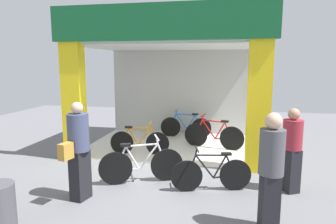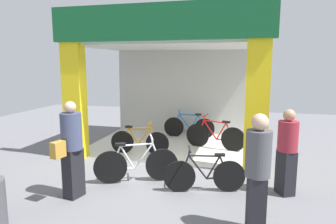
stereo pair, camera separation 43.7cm
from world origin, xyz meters
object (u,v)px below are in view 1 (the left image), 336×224
Objects in this scene: bicycle_inside_1 at (139,142)px; pedestrian_1 at (271,171)px; bicycle_inside_0 at (214,135)px; bicycle_parked_1 at (211,174)px; pedestrian_2 at (78,149)px; pedestrian_0 at (292,149)px; bicycle_inside_2 at (186,126)px; bicycle_parked_0 at (141,165)px.

bicycle_inside_1 is 4.38m from pedestrian_1.
bicycle_inside_0 is 2.97m from bicycle_parked_1.
pedestrian_0 is at bearing 16.26° from pedestrian_2.
bicycle_inside_0 reaches higher than bicycle_inside_1.
pedestrian_0 is (3.48, -1.70, 0.48)m from bicycle_inside_1.
pedestrian_0 is (2.52, -3.85, 0.46)m from bicycle_inside_2.
bicycle_parked_1 is (1.05, -4.13, -0.03)m from bicycle_inside_2.
pedestrian_0 is at bearing 69.13° from pedestrian_1.
bicycle_inside_2 is 5.13m from pedestrian_2.
bicycle_inside_1 is (-1.92, -0.98, -0.04)m from bicycle_inside_0.
pedestrian_2 reaches higher than bicycle_parked_0.
bicycle_inside_2 is at bearing 84.65° from bicycle_parked_0.
bicycle_parked_1 is at bearing -88.24° from bicycle_inside_0.
bicycle_inside_0 is at bearing -50.55° from bicycle_inside_2.
pedestrian_0 reaches higher than bicycle_inside_1.
pedestrian_1 reaches higher than bicycle_parked_0.
bicycle_inside_2 is at bearing 65.85° from bicycle_inside_1.
pedestrian_1 is (0.89, -1.24, 0.57)m from bicycle_parked_1.
bicycle_inside_0 is 1.02× the size of bicycle_inside_2.
bicycle_inside_2 is 4.01m from bicycle_parked_0.
bicycle_parked_1 is 0.86× the size of pedestrian_1.
bicycle_inside_2 is (-0.96, 1.16, -0.02)m from bicycle_inside_0.
pedestrian_2 is at bearing 172.34° from pedestrian_1.
pedestrian_2 is at bearing -163.74° from pedestrian_0.
bicycle_parked_0 is (0.59, -1.85, 0.03)m from bicycle_inside_1.
bicycle_parked_0 is at bearing -115.20° from bicycle_inside_0.
pedestrian_2 is at bearing -104.09° from bicycle_inside_2.
bicycle_parked_1 is (2.01, -1.99, -0.01)m from bicycle_inside_1.
bicycle_inside_1 is 3.91m from pedestrian_0.
bicycle_inside_1 is 1.05× the size of bicycle_parked_1.
bicycle_parked_1 is 2.50m from pedestrian_2.
pedestrian_1 is at bearing -76.90° from bicycle_inside_0.
pedestrian_1 is (2.90, -3.23, 0.56)m from bicycle_inside_1.
bicycle_inside_0 is 0.97× the size of pedestrian_2.
pedestrian_1 reaches higher than bicycle_inside_1.
pedestrian_2 is (-0.28, -2.80, 0.58)m from bicycle_inside_1.
bicycle_inside_2 is at bearing 129.45° from bicycle_inside_0.
bicycle_inside_1 is 0.90× the size of pedestrian_2.
bicycle_parked_0 is at bearing -177.10° from pedestrian_0.
bicycle_parked_1 is 1.63m from pedestrian_1.
pedestrian_1 is 3.21m from pedestrian_2.
bicycle_parked_0 is at bearing -72.38° from bicycle_inside_1.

